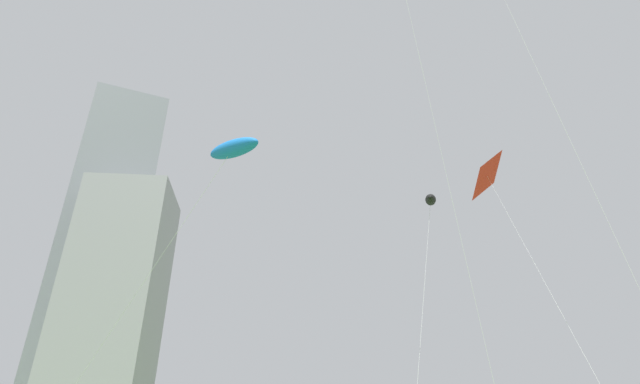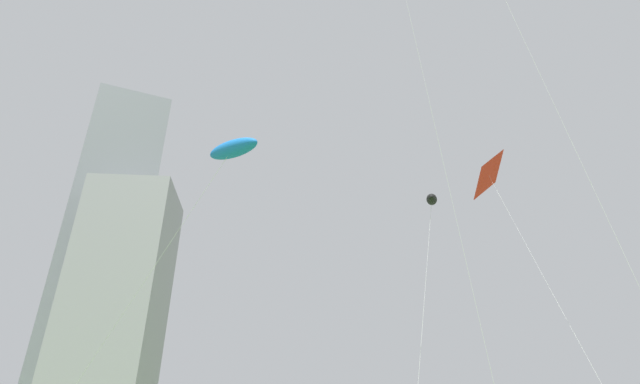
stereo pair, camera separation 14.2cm
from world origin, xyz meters
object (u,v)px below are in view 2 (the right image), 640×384
at_px(kite_flying_0, 488,175).
at_px(distant_highrise_0, 101,256).
at_px(kite_flying_5, 232,149).
at_px(kite_flying_2, 432,200).
at_px(distant_highrise_1, 114,316).

height_order(kite_flying_0, distant_highrise_0, distant_highrise_0).
relative_size(kite_flying_0, kite_flying_5, 1.67).
distance_m(kite_flying_2, distant_highrise_0, 126.53).
xyz_separation_m(kite_flying_2, distant_highrise_0, (-51.60, 109.92, 35.57)).
relative_size(distant_highrise_0, distant_highrise_1, 1.65).
relative_size(kite_flying_5, distant_highrise_0, 0.13).
xyz_separation_m(kite_flying_0, distant_highrise_1, (-46.63, 89.90, 10.70)).
bearing_deg(distant_highrise_0, distant_highrise_1, -71.91).
xyz_separation_m(kite_flying_0, kite_flying_2, (-5.80, -2.27, -3.80)).
xyz_separation_m(kite_flying_2, kite_flying_5, (-13.01, -11.48, -4.85)).
xyz_separation_m(distant_highrise_0, distant_highrise_1, (10.77, -17.75, -21.06)).
bearing_deg(distant_highrise_1, kite_flying_0, -57.53).
distance_m(kite_flying_0, kite_flying_5, 24.85).
bearing_deg(kite_flying_2, distant_highrise_1, 113.89).
height_order(kite_flying_5, distant_highrise_0, distant_highrise_0).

